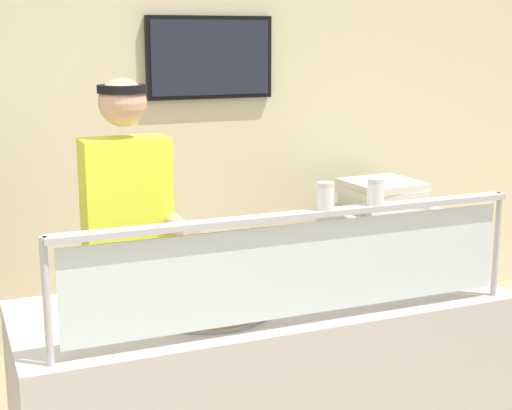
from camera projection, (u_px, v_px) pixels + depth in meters
The scene contains 9 objects.
shop_rear_unit at pixel (132, 131), 4.74m from camera, with size 6.28×0.13×2.70m.
sneeze_guard at pixel (299, 254), 2.58m from camera, with size 1.71×0.06×0.41m.
pizza_tray at pixel (206, 305), 2.79m from camera, with size 0.49×0.49×0.04m.
pizza_server at pixel (208, 301), 2.77m from camera, with size 0.07×0.28×0.01m, color #ADAFB7.
parmesan_shaker at pixel (325, 198), 2.58m from camera, with size 0.06×0.06×0.09m.
pepper_flake_shaker at pixel (376, 193), 2.65m from camera, with size 0.06×0.06×0.09m.
worker_figure at pixel (129, 247), 3.41m from camera, with size 0.41×0.50×1.76m.
prep_shelf at pixel (381, 268), 5.08m from camera, with size 0.70×0.55×0.83m, color #B7BABF.
pizza_box_stack at pixel (383, 194), 4.96m from camera, with size 0.48×0.47×0.18m.
Camera 1 is at (-0.15, -2.18, 1.94)m, focal length 53.28 mm.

